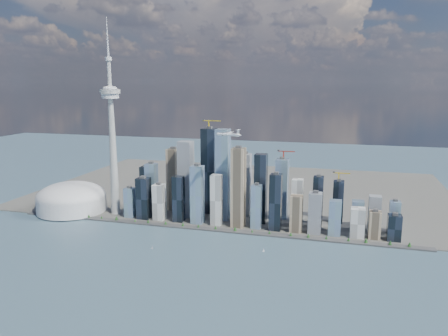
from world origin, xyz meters
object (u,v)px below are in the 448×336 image
(needle_tower, at_px, (112,134))
(airplane, at_px, (228,134))
(dome_stadium, at_px, (72,199))
(sailboat_east, at_px, (263,251))
(sailboat_west, at_px, (152,248))

(needle_tower, xyz_separation_m, airplane, (362.51, -85.50, 21.08))
(dome_stadium, bearing_deg, sailboat_east, -14.77)
(airplane, xyz_separation_m, sailboat_west, (-147.51, -134.59, -254.11))
(dome_stadium, distance_m, sailboat_west, 414.13)
(airplane, bearing_deg, dome_stadium, -178.78)
(needle_tower, bearing_deg, sailboat_west, -45.67)
(sailboat_east, bearing_deg, sailboat_west, 178.86)
(sailboat_west, xyz_separation_m, sailboat_east, (253.19, 49.68, -0.07))
(needle_tower, height_order, dome_stadium, needle_tower)
(dome_stadium, distance_m, sailboat_east, 630.06)
(airplane, bearing_deg, sailboat_west, -127.86)
(dome_stadium, xyz_separation_m, sailboat_east, (608.19, -160.41, -36.70))
(needle_tower, distance_m, airplane, 373.05)
(needle_tower, relative_size, airplane, 8.13)
(sailboat_west, relative_size, sailboat_east, 1.03)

